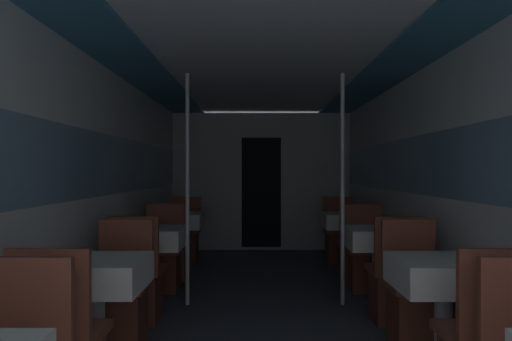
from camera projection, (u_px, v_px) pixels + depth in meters
The scene contains 22 objects.
wall_left at pixel (90, 188), 4.22m from camera, with size 0.05×9.59×2.23m.
wall_right at pixel (437, 188), 4.23m from camera, with size 0.05×9.59×2.23m.
ceiling_panel at pixel (264, 55), 4.22m from camera, with size 2.95×9.59×0.07m.
bulkhead_far at pixel (259, 182), 8.15m from camera, with size 2.89×0.09×2.23m.
dining_table_left_1 at pixel (94, 279), 3.12m from camera, with size 0.61×0.61×0.74m.
chair_left_far_1 at pixel (118, 306), 3.67m from camera, with size 0.41×0.41×0.91m.
dining_table_left_2 at pixel (150, 241), 4.79m from camera, with size 0.61×0.61×0.74m.
chair_left_near_2 at pixel (136, 288), 4.23m from camera, with size 0.41×0.41×0.91m.
chair_left_far_2 at pixel (161, 264), 5.35m from camera, with size 0.41×0.41×0.91m.
support_pole_left_2 at pixel (185, 189), 4.79m from camera, with size 0.04×0.04×2.23m.
dining_table_left_3 at pixel (177, 223), 6.47m from camera, with size 0.61×0.61×0.74m.
chair_left_near_3 at pixel (169, 255), 5.91m from camera, with size 0.41×0.41×0.91m.
chair_left_far_3 at pixel (183, 241), 7.03m from camera, with size 0.41×0.41×0.91m.
dining_table_right_1 at pixel (441, 279), 3.13m from camera, with size 0.61×0.61×0.74m.
chair_right_far_1 at pixel (413, 306), 3.68m from camera, with size 0.41×0.41×0.91m.
dining_table_right_2 at pixel (376, 241), 4.80m from camera, with size 0.61×0.61×0.74m.
chair_right_near_2 at pixel (392, 288), 4.24m from camera, with size 0.41×0.41×0.91m.
chair_right_far_2 at pixel (363, 263), 5.36m from camera, with size 0.41×0.41×0.91m.
support_pole_right_2 at pixel (340, 189), 4.80m from camera, with size 0.04×0.04×2.23m.
dining_table_right_3 at pixel (344, 223), 6.48m from camera, with size 0.61×0.61×0.74m.
chair_right_near_3 at pixel (353, 255), 5.92m from camera, with size 0.41×0.41×0.91m.
chair_right_far_3 at pixel (337, 241), 7.04m from camera, with size 0.41×0.41×0.91m.
Camera 1 is at (-0.09, -0.82, 1.29)m, focal length 35.00 mm.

